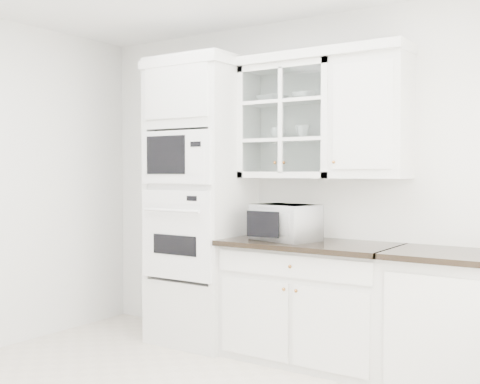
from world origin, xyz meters
The scene contains 12 objects.
room_shell centered at (0.00, 0.43, 1.78)m, with size 4.00×3.50×2.70m.
oven_column centered at (-0.75, 1.42, 1.20)m, with size 0.76×0.68×2.40m.
base_cabinet_run centered at (0.28, 1.45, 0.46)m, with size 1.32×0.67×0.92m.
extra_base_cabinet centered at (1.28, 1.45, 0.46)m, with size 0.72×0.67×0.92m.
upper_cabinet_glass centered at (0.03, 1.58, 1.85)m, with size 0.80×0.33×0.90m.
upper_cabinet_solid centered at (0.71, 1.58, 1.85)m, with size 0.55×0.33×0.90m, color silver.
crown_molding centered at (-0.07, 1.56, 2.33)m, with size 2.14×0.38×0.07m, color white.
countertop_microwave centered at (0.09, 1.41, 1.06)m, with size 0.48×0.40×0.28m, color white.
bowl_a centered at (-0.15, 1.59, 2.04)m, with size 0.23×0.23×0.06m, color white.
bowl_b centered at (0.15, 1.58, 2.04)m, with size 0.19×0.19×0.06m, color white.
cup_a centered at (-0.07, 1.57, 1.76)m, with size 0.12×0.12×0.09m, color white.
cup_b centered at (0.14, 1.58, 1.76)m, with size 0.11×0.11×0.11m, color white.
Camera 1 is at (2.37, -2.63, 1.45)m, focal length 45.00 mm.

